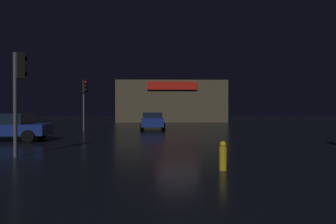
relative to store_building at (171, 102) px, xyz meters
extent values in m
plane|color=black|center=(-0.38, -24.08, -2.95)|extent=(120.00, 120.00, 0.00)
cube|color=brown|center=(0.00, 0.01, -0.01)|extent=(15.54, 6.80, 5.88)
cube|color=red|center=(0.00, -3.54, 2.10)|extent=(6.80, 0.24, 1.07)
cylinder|color=#595B60|center=(-7.89, -17.86, -0.84)|extent=(0.13, 0.13, 4.22)
cube|color=black|center=(-7.76, -17.96, 0.76)|extent=(0.40, 0.41, 1.03)
sphere|color=red|center=(-7.64, -18.06, 1.07)|extent=(0.20, 0.20, 0.20)
sphere|color=black|center=(-7.64, -18.06, 0.76)|extent=(0.20, 0.20, 0.20)
sphere|color=black|center=(-7.64, -18.06, 0.45)|extent=(0.20, 0.20, 0.20)
cylinder|color=#595B60|center=(-6.76, -30.48, -1.02)|extent=(0.14, 0.14, 3.85)
cube|color=black|center=(-6.65, -30.37, 0.43)|extent=(0.41, 0.41, 0.95)
sphere|color=black|center=(-6.54, -30.26, 0.72)|extent=(0.20, 0.20, 0.20)
sphere|color=orange|center=(-6.54, -30.26, 0.43)|extent=(0.20, 0.20, 0.20)
sphere|color=black|center=(-6.54, -30.26, 0.15)|extent=(0.20, 0.20, 0.20)
cube|color=navy|center=(-2.17, -17.12, -2.25)|extent=(1.94, 3.96, 0.69)
cube|color=black|center=(-2.18, -16.91, -1.67)|extent=(1.69, 1.80, 0.48)
cylinder|color=black|center=(-1.22, -18.38, -2.60)|extent=(0.24, 0.70, 0.69)
cylinder|color=black|center=(-3.04, -18.44, -2.60)|extent=(0.24, 0.70, 0.69)
cylinder|color=black|center=(-1.31, -15.80, -2.60)|extent=(0.24, 0.70, 0.69)
cylinder|color=black|center=(-3.12, -15.86, -2.60)|extent=(0.24, 0.70, 0.69)
cube|color=navy|center=(-9.94, -25.23, -2.30)|extent=(4.35, 1.91, 0.61)
cube|color=black|center=(-9.83, -25.22, -1.71)|extent=(1.84, 1.62, 0.59)
cylinder|color=black|center=(-8.49, -26.01, -2.61)|extent=(0.68, 0.25, 0.67)
cylinder|color=black|center=(-8.57, -24.31, -2.61)|extent=(0.68, 0.25, 0.67)
cylinder|color=gold|center=(0.40, -32.80, -2.61)|extent=(0.22, 0.22, 0.68)
sphere|color=gold|center=(0.40, -32.80, -2.20)|extent=(0.20, 0.20, 0.20)
camera|label=1|loc=(-1.36, -40.58, -1.20)|focal=29.03mm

